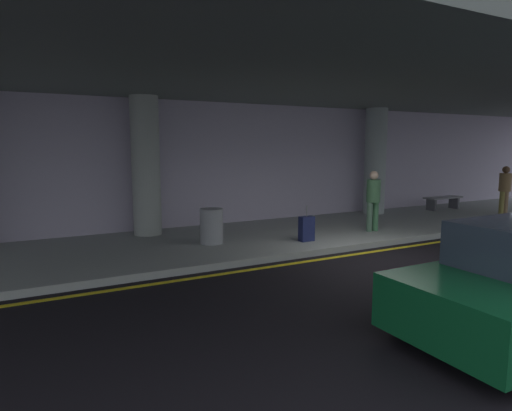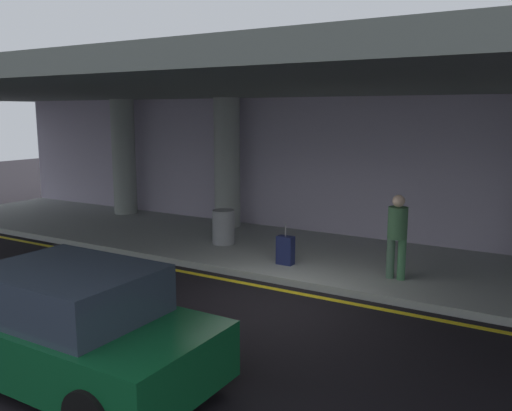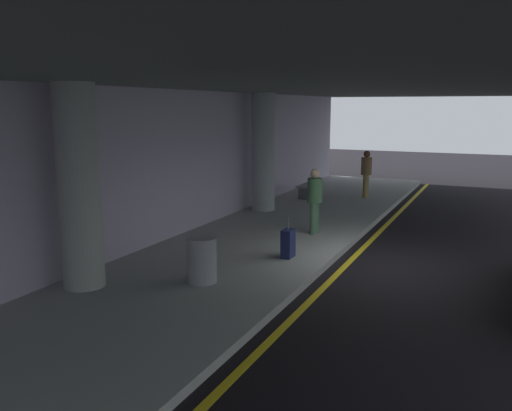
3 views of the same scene
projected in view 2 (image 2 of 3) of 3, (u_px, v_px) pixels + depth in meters
name	position (u px, v px, depth m)	size (l,w,h in m)	color
ground_plane	(271.00, 303.00, 9.69)	(60.00, 60.00, 0.00)	black
sidewalk	(337.00, 259.00, 12.30)	(26.00, 4.20, 0.15)	#989E9A
lane_stripe_yellow	(289.00, 292.00, 10.30)	(26.00, 0.14, 0.01)	yellow
support_column_far_left	(124.00, 157.00, 17.27)	(0.74, 0.74, 3.65)	#939B93
support_column_left_mid	(227.00, 163.00, 15.26)	(0.74, 0.74, 3.65)	#9AA09A
ceiling_overhang	(332.00, 85.00, 11.21)	(28.00, 13.20, 0.30)	slate
terminal_back_wall	(372.00, 171.00, 13.89)	(26.00, 0.30, 3.80)	#B2A8C0
car_dark_green	(67.00, 327.00, 6.81)	(4.10, 1.92, 1.50)	#0E4D27
traveler_with_luggage	(397.00, 231.00, 10.45)	(0.38, 0.38, 1.68)	#46664F
suitcase_upright_primary	(285.00, 250.00, 11.57)	(0.36, 0.22, 0.90)	#191F4A
trash_bin_steel	(224.00, 227.00, 13.39)	(0.56, 0.56, 0.85)	gray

